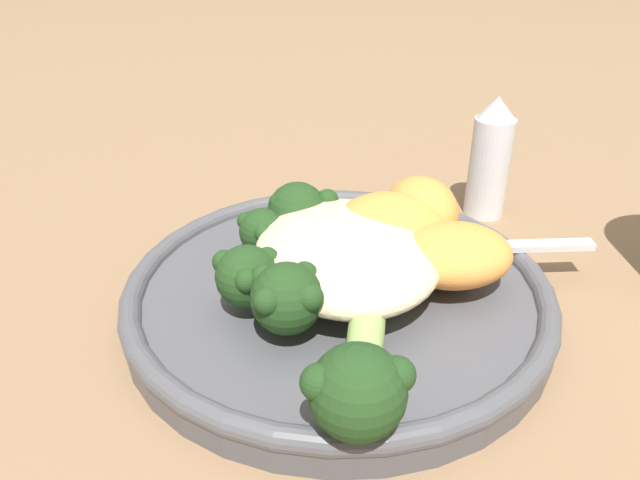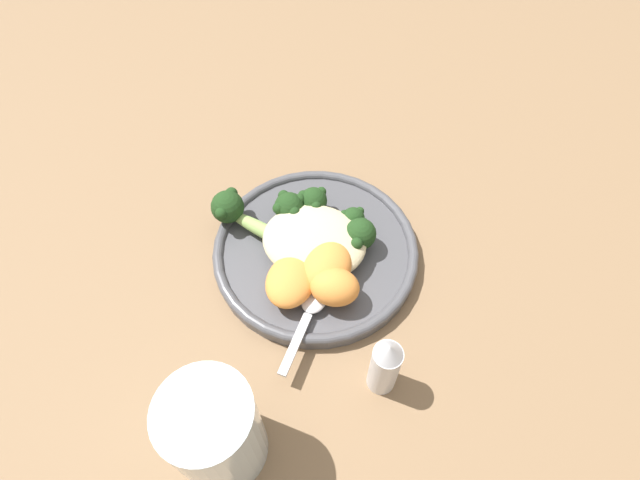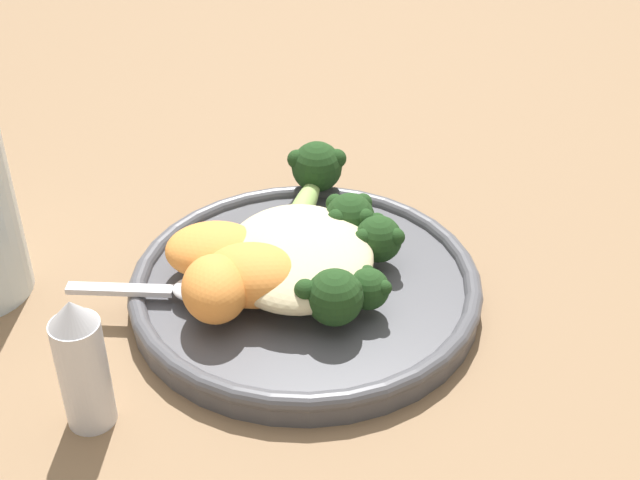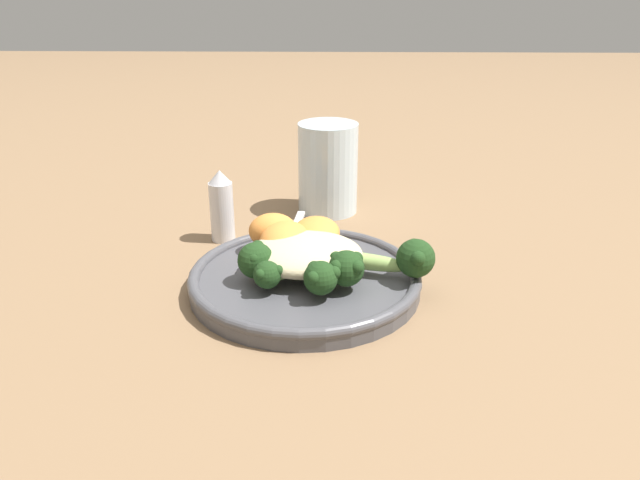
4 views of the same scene
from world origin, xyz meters
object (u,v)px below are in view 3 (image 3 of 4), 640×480
object	(u,v)px
broccoli_stalk_0	(319,291)
plate	(306,286)
sweet_potato_chunk_1	(214,250)
sweet_potato_chunk_2	(215,289)
salt_shaker	(82,364)
broccoli_stalk_2	(353,244)
broccoli_stalk_3	(330,228)
broccoli_stalk_1	(329,275)
spoon	(184,289)
quinoa_mound	(298,257)
sweet_potato_chunk_0	(253,275)
broccoli_stalk_4	(311,183)

from	to	relation	value
broccoli_stalk_0	plate	bearing A→B (deg)	163.08
sweet_potato_chunk_1	sweet_potato_chunk_2	xyz separation A→B (m)	(0.05, 0.00, 0.00)
salt_shaker	sweet_potato_chunk_2	bearing A→B (deg)	134.22
broccoli_stalk_2	broccoli_stalk_3	xyz separation A→B (m)	(-0.02, -0.01, 0.00)
broccoli_stalk_1	broccoli_stalk_2	world-z (taller)	broccoli_stalk_2
broccoli_stalk_0	spoon	distance (m)	0.09
broccoli_stalk_3	spoon	size ratio (longest dim) A/B	0.90
quinoa_mound	sweet_potato_chunk_2	size ratio (longest dim) A/B	2.24
broccoli_stalk_2	salt_shaker	distance (m)	0.20
sweet_potato_chunk_2	salt_shaker	distance (m)	0.10
sweet_potato_chunk_0	broccoli_stalk_0	bearing A→B (deg)	69.94
sweet_potato_chunk_2	spoon	size ratio (longest dim) A/B	0.48
broccoli_stalk_1	sweet_potato_chunk_2	xyz separation A→B (m)	(0.02, -0.07, 0.01)
broccoli_stalk_0	salt_shaker	xyz separation A→B (m)	(0.07, -0.13, 0.01)
broccoli_stalk_4	sweet_potato_chunk_1	world-z (taller)	broccoli_stalk_4
broccoli_stalk_3	sweet_potato_chunk_2	xyz separation A→B (m)	(0.07, -0.07, 0.00)
spoon	broccoli_stalk_1	bearing A→B (deg)	-173.50
broccoli_stalk_0	broccoli_stalk_2	bearing A→B (deg)	126.66
sweet_potato_chunk_1	broccoli_stalk_4	bearing A→B (deg)	140.80
broccoli_stalk_2	quinoa_mound	bearing A→B (deg)	-163.23
broccoli_stalk_3	quinoa_mound	bearing A→B (deg)	-157.34
broccoli_stalk_1	quinoa_mound	bearing A→B (deg)	-178.71
broccoli_stalk_4	sweet_potato_chunk_0	xyz separation A→B (m)	(0.11, -0.04, 0.00)
plate	broccoli_stalk_1	size ratio (longest dim) A/B	2.33
broccoli_stalk_4	sweet_potato_chunk_2	distance (m)	0.14
broccoli_stalk_1	sweet_potato_chunk_2	world-z (taller)	sweet_potato_chunk_2
broccoli_stalk_4	sweet_potato_chunk_0	bearing A→B (deg)	176.54
spoon	quinoa_mound	bearing A→B (deg)	-162.39
broccoli_stalk_0	broccoli_stalk_2	world-z (taller)	broccoli_stalk_0
sweet_potato_chunk_1	broccoli_stalk_3	bearing A→B (deg)	105.92
broccoli_stalk_2	broccoli_stalk_0	bearing A→B (deg)	-121.75
sweet_potato_chunk_1	broccoli_stalk_0	bearing A→B (deg)	55.25
broccoli_stalk_2	sweet_potato_chunk_2	bearing A→B (deg)	-156.46
spoon	salt_shaker	bearing A→B (deg)	66.53
broccoli_stalk_1	sweet_potato_chunk_2	size ratio (longest dim) A/B	1.94
plate	broccoli_stalk_0	world-z (taller)	broccoli_stalk_0
broccoli_stalk_1	salt_shaker	world-z (taller)	salt_shaker
broccoli_stalk_1	salt_shaker	distance (m)	0.17
plate	broccoli_stalk_0	xyz separation A→B (m)	(0.04, 0.01, 0.03)
broccoli_stalk_2	broccoli_stalk_3	size ratio (longest dim) A/B	1.13
sweet_potato_chunk_2	broccoli_stalk_1	bearing A→B (deg)	107.00
broccoli_stalk_2	broccoli_stalk_1	bearing A→B (deg)	-127.11
spoon	broccoli_stalk_2	bearing A→B (deg)	-158.58
quinoa_mound	broccoli_stalk_1	size ratio (longest dim) A/B	1.15
broccoli_stalk_2	salt_shaker	bearing A→B (deg)	-149.77
broccoli_stalk_1	broccoli_stalk_2	bearing A→B (deg)	97.00
broccoli_stalk_1	spoon	bearing A→B (deg)	-141.18
salt_shaker	broccoli_stalk_3	bearing A→B (deg)	133.55
quinoa_mound	broccoli_stalk_4	xyz separation A→B (m)	(-0.09, 0.01, 0.00)
quinoa_mound	broccoli_stalk_4	distance (m)	0.09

